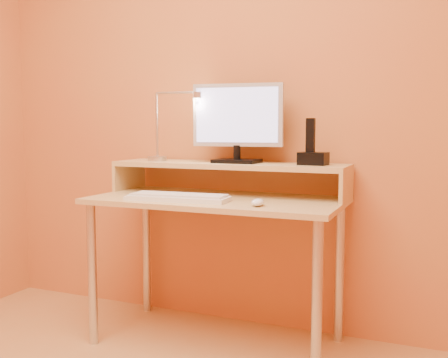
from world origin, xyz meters
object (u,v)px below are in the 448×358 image
at_px(lamp_base, 157,159).
at_px(mouse, 258,202).
at_px(remote_control, 139,196).
at_px(keyboard, 179,198).
at_px(phone_dock, 313,159).
at_px(monitor_panel, 238,115).

distance_m(lamp_base, mouse, 0.75).
relative_size(lamp_base, remote_control, 0.50).
distance_m(mouse, remote_control, 0.61).
relative_size(keyboard, mouse, 4.91).
bearing_deg(keyboard, remote_control, 172.92).
xyz_separation_m(phone_dock, mouse, (-0.16, -0.33, -0.17)).
height_order(lamp_base, mouse, lamp_base).
xyz_separation_m(lamp_base, keyboard, (0.28, -0.28, -0.16)).
bearing_deg(monitor_panel, mouse, -63.90).
xyz_separation_m(monitor_panel, phone_dock, (0.39, -0.01, -0.21)).
bearing_deg(keyboard, monitor_panel, 58.83).
relative_size(lamp_base, phone_dock, 0.77).
bearing_deg(lamp_base, mouse, -24.10).
distance_m(monitor_panel, mouse, 0.56).
relative_size(phone_dock, mouse, 1.37).
xyz_separation_m(lamp_base, remote_control, (0.06, -0.27, -0.16)).
bearing_deg(phone_dock, mouse, -112.36).
distance_m(monitor_panel, remote_control, 0.63).
height_order(lamp_base, phone_dock, phone_dock).
distance_m(keyboard, remote_control, 0.22).
distance_m(monitor_panel, lamp_base, 0.50).
xyz_separation_m(monitor_panel, remote_control, (-0.39, -0.31, -0.39)).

